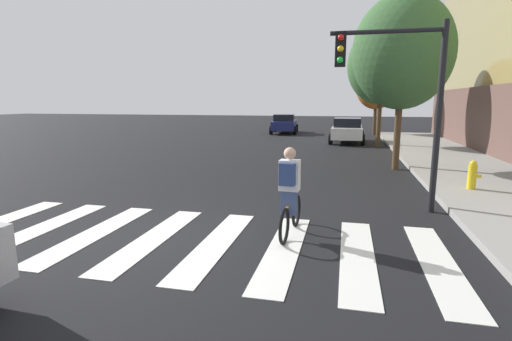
% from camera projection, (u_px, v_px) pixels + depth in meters
% --- Properties ---
extents(ground_plane, '(120.00, 120.00, 0.00)m').
position_uv_depth(ground_plane, '(164.00, 239.00, 7.12)').
color(ground_plane, black).
extents(crosswalk_stripes, '(9.09, 3.49, 0.01)m').
position_uv_depth(crosswalk_stripes, '(184.00, 241.00, 7.03)').
color(crosswalk_stripes, silver).
rests_on(crosswalk_stripes, ground).
extents(sedan_mid, '(2.08, 4.34, 1.49)m').
position_uv_depth(sedan_mid, '(347.00, 130.00, 23.55)').
color(sedan_mid, silver).
rests_on(sedan_mid, ground).
extents(sedan_far, '(2.29, 4.43, 1.49)m').
position_uv_depth(sedan_far, '(284.00, 123.00, 30.39)').
color(sedan_far, navy).
rests_on(sedan_far, ground).
extents(cyclist, '(0.38, 1.71, 1.69)m').
position_uv_depth(cyclist, '(290.00, 193.00, 7.09)').
color(cyclist, black).
rests_on(cyclist, ground).
extents(traffic_light_near, '(2.47, 0.28, 4.20)m').
position_uv_depth(traffic_light_near, '(401.00, 85.00, 8.54)').
color(traffic_light_near, black).
rests_on(traffic_light_near, ground).
extents(fire_hydrant, '(0.33, 0.22, 0.78)m').
position_uv_depth(fire_hydrant, '(472.00, 175.00, 10.46)').
color(fire_hydrant, gold).
rests_on(fire_hydrant, sidewalk).
extents(street_tree_near, '(3.50, 3.50, 6.22)m').
position_uv_depth(street_tree_near, '(403.00, 52.00, 13.65)').
color(street_tree_near, '#4C3823').
rests_on(street_tree_near, ground).
extents(street_tree_mid, '(3.66, 3.66, 6.51)m').
position_uv_depth(street_tree_mid, '(382.00, 65.00, 20.78)').
color(street_tree_mid, '#4C3823').
rests_on(street_tree_mid, ground).
extents(street_tree_far, '(3.01, 3.01, 5.36)m').
position_uv_depth(street_tree_far, '(377.00, 86.00, 28.37)').
color(street_tree_far, '#4C3823').
rests_on(street_tree_far, ground).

